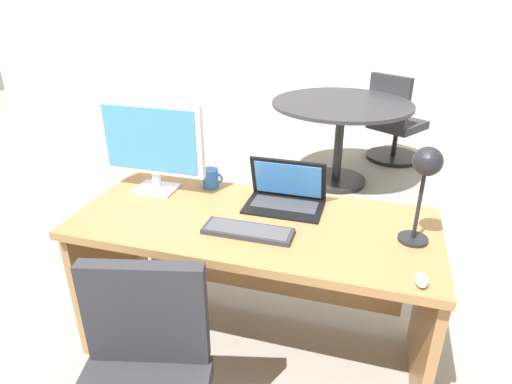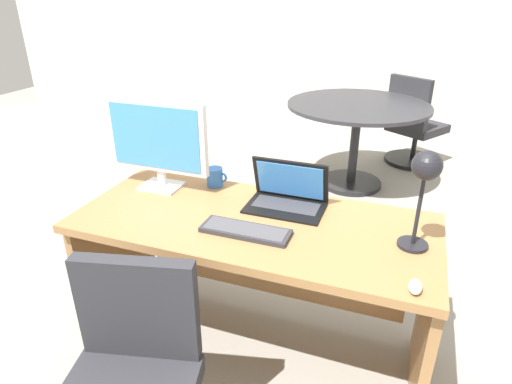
% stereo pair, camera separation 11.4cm
% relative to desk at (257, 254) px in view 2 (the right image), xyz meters
% --- Properties ---
extents(ground, '(12.00, 12.00, 0.00)m').
position_rel_desk_xyz_m(ground, '(0.00, 1.45, -0.52)').
color(ground, gray).
extents(back_wall, '(10.00, 0.10, 2.80)m').
position_rel_desk_xyz_m(back_wall, '(0.00, 3.63, 0.88)').
color(back_wall, silver).
rests_on(back_wall, ground).
extents(desk, '(1.60, 0.70, 0.73)m').
position_rel_desk_xyz_m(desk, '(0.00, 0.00, 0.00)').
color(desk, '#9E7042').
rests_on(desk, ground).
extents(monitor, '(0.54, 0.16, 0.45)m').
position_rel_desk_xyz_m(monitor, '(-0.57, 0.11, 0.47)').
color(monitor, silver).
rests_on(monitor, desk).
extents(laptop, '(0.36, 0.24, 0.22)m').
position_rel_desk_xyz_m(laptop, '(0.10, 0.15, 0.28)').
color(laptop, black).
rests_on(laptop, desk).
extents(keyboard, '(0.38, 0.13, 0.02)m').
position_rel_desk_xyz_m(keyboard, '(0.01, -0.17, 0.22)').
color(keyboard, '#2D2D33').
rests_on(keyboard, desk).
extents(mouse, '(0.05, 0.08, 0.04)m').
position_rel_desk_xyz_m(mouse, '(0.69, -0.33, 0.23)').
color(mouse, silver).
rests_on(mouse, desk).
extents(desk_lamp, '(0.12, 0.14, 0.41)m').
position_rel_desk_xyz_m(desk_lamp, '(0.67, -0.06, 0.51)').
color(desk_lamp, black).
rests_on(desk_lamp, desk).
extents(coffee_mug, '(0.11, 0.08, 0.10)m').
position_rel_desk_xyz_m(coffee_mug, '(-0.31, 0.23, 0.26)').
color(coffee_mug, blue).
rests_on(coffee_mug, desk).
extents(meeting_table, '(1.22, 1.22, 0.76)m').
position_rel_desk_xyz_m(meeting_table, '(0.15, 2.13, 0.06)').
color(meeting_table, black).
rests_on(meeting_table, ground).
extents(meeting_chair_near, '(0.64, 0.64, 0.90)m').
position_rel_desk_xyz_m(meeting_chair_near, '(0.62, 2.88, -0.17)').
color(meeting_chair_near, black).
rests_on(meeting_chair_near, ground).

